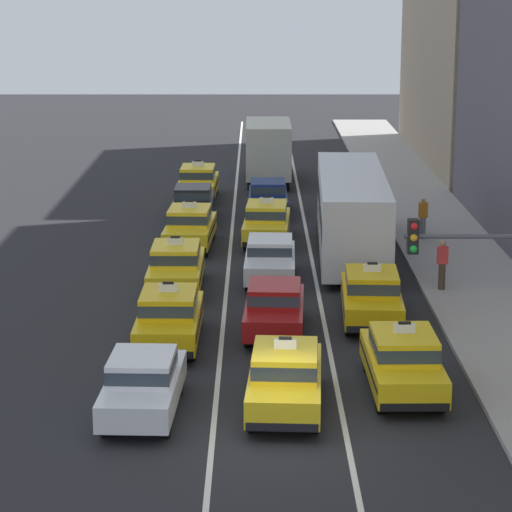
# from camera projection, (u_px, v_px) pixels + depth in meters

# --- Properties ---
(ground_plane) EXTENTS (160.00, 160.00, 0.00)m
(ground_plane) POSITION_uv_depth(u_px,v_px,m) (280.00, 437.00, 27.12)
(ground_plane) COLOR #232326
(lane_stripe_left_center) EXTENTS (0.14, 80.00, 0.01)m
(lane_stripe_left_center) POSITION_uv_depth(u_px,v_px,m) (231.00, 244.00, 46.53)
(lane_stripe_left_center) COLOR silver
(lane_stripe_left_center) RESTS_ON ground
(lane_stripe_center_right) EXTENTS (0.14, 80.00, 0.01)m
(lane_stripe_center_right) POSITION_uv_depth(u_px,v_px,m) (309.00, 244.00, 46.53)
(lane_stripe_center_right) COLOR silver
(lane_stripe_center_right) RESTS_ON ground
(sidewalk_curb) EXTENTS (4.00, 90.00, 0.15)m
(sidewalk_curb) POSITION_uv_depth(u_px,v_px,m) (468.00, 274.00, 41.66)
(sidewalk_curb) COLOR #9E9993
(sidewalk_curb) RESTS_ON ground
(sedan_left_nearest) EXTENTS (1.93, 4.37, 1.58)m
(sedan_left_nearest) POSITION_uv_depth(u_px,v_px,m) (143.00, 382.00, 28.35)
(sedan_left_nearest) COLOR black
(sedan_left_nearest) RESTS_ON ground
(taxi_left_second) EXTENTS (1.85, 4.57, 1.96)m
(taxi_left_second) POSITION_uv_depth(u_px,v_px,m) (170.00, 316.00, 33.73)
(taxi_left_second) COLOR black
(taxi_left_second) RESTS_ON ground
(taxi_left_third) EXTENTS (1.82, 4.56, 1.96)m
(taxi_left_third) POSITION_uv_depth(u_px,v_px,m) (177.00, 266.00, 39.56)
(taxi_left_third) COLOR black
(taxi_left_third) RESTS_ON ground
(taxi_left_fourth) EXTENTS (2.01, 4.63, 1.96)m
(taxi_left_fourth) POSITION_uv_depth(u_px,v_px,m) (190.00, 226.00, 45.80)
(taxi_left_fourth) COLOR black
(taxi_left_fourth) RESTS_ON ground
(sedan_left_fifth) EXTENTS (1.77, 4.30, 1.58)m
(sedan_left_fifth) POSITION_uv_depth(u_px,v_px,m) (194.00, 202.00, 50.77)
(sedan_left_fifth) COLOR black
(sedan_left_fifth) RESTS_ON ground
(taxi_left_sixth) EXTENTS (1.90, 4.59, 1.96)m
(taxi_left_sixth) POSITION_uv_depth(u_px,v_px,m) (198.00, 182.00, 55.63)
(taxi_left_sixth) COLOR black
(taxi_left_sixth) RESTS_ON ground
(taxi_center_nearest) EXTENTS (2.06, 4.65, 1.96)m
(taxi_center_nearest) POSITION_uv_depth(u_px,v_px,m) (286.00, 377.00, 28.66)
(taxi_center_nearest) COLOR black
(taxi_center_nearest) RESTS_ON ground
(sedan_center_second) EXTENTS (1.98, 4.38, 1.58)m
(sedan_center_second) POSITION_uv_depth(u_px,v_px,m) (275.00, 306.00, 34.84)
(sedan_center_second) COLOR black
(sedan_center_second) RESTS_ON ground
(sedan_center_third) EXTENTS (1.89, 4.35, 1.58)m
(sedan_center_third) POSITION_uv_depth(u_px,v_px,m) (271.00, 258.00, 40.83)
(sedan_center_third) COLOR black
(sedan_center_third) RESTS_ON ground
(taxi_center_fourth) EXTENTS (2.05, 4.65, 1.96)m
(taxi_center_fourth) POSITION_uv_depth(u_px,v_px,m) (267.00, 222.00, 46.67)
(taxi_center_fourth) COLOR black
(taxi_center_fourth) RESTS_ON ground
(sedan_center_fifth) EXTENTS (1.78, 4.31, 1.58)m
(sedan_center_fifth) POSITION_uv_depth(u_px,v_px,m) (268.00, 196.00, 52.11)
(sedan_center_fifth) COLOR black
(sedan_center_fifth) RESTS_ON ground
(box_truck_center_sixth) EXTENTS (2.31, 6.97, 3.27)m
(box_truck_center_sixth) POSITION_uv_depth(u_px,v_px,m) (269.00, 149.00, 60.09)
(box_truck_center_sixth) COLOR black
(box_truck_center_sixth) RESTS_ON ground
(taxi_right_nearest) EXTENTS (1.88, 4.58, 1.96)m
(taxi_right_nearest) POSITION_uv_depth(u_px,v_px,m) (403.00, 360.00, 29.90)
(taxi_right_nearest) COLOR black
(taxi_right_nearest) RESTS_ON ground
(taxi_right_second) EXTENTS (2.01, 4.63, 1.96)m
(taxi_right_second) POSITION_uv_depth(u_px,v_px,m) (372.00, 295.00, 36.00)
(taxi_right_second) COLOR black
(taxi_right_second) RESTS_ON ground
(bus_right_third) EXTENTS (2.94, 11.29, 3.22)m
(bus_right_third) POSITION_uv_depth(u_px,v_px,m) (352.00, 210.00, 44.35)
(bus_right_third) COLOR black
(bus_right_third) RESTS_ON ground
(pedestrian_near_crosswalk) EXTENTS (0.36, 0.24, 1.73)m
(pedestrian_near_crosswalk) POSITION_uv_depth(u_px,v_px,m) (423.00, 218.00, 46.65)
(pedestrian_near_crosswalk) COLOR slate
(pedestrian_near_crosswalk) RESTS_ON sidewalk_curb
(pedestrian_mid_block) EXTENTS (0.36, 0.24, 1.72)m
(pedestrian_mid_block) POSITION_uv_depth(u_px,v_px,m) (443.00, 265.00, 39.14)
(pedestrian_mid_block) COLOR #473828
(pedestrian_mid_block) RESTS_ON sidewalk_curb
(traffic_light_pole) EXTENTS (2.87, 0.33, 5.58)m
(traffic_light_pole) POSITION_uv_depth(u_px,v_px,m) (486.00, 297.00, 25.02)
(traffic_light_pole) COLOR #47474C
(traffic_light_pole) RESTS_ON ground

